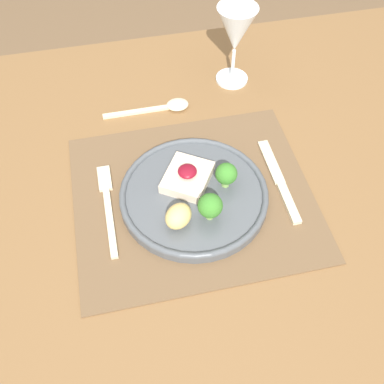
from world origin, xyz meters
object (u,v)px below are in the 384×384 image
knife (281,185)px  spoon (166,107)px  wine_glass_near (236,32)px  fork (108,202)px  dinner_plate (193,194)px

knife → spoon: size_ratio=1.09×
wine_glass_near → fork: bearing=-137.0°
knife → wine_glass_near: wine_glass_near is taller
knife → wine_glass_near: 0.34m
fork → knife: 0.32m
dinner_plate → spoon: (-0.00, 0.25, -0.01)m
dinner_plate → knife: 0.17m
knife → wine_glass_near: size_ratio=1.13×
knife → spoon: bearing=125.4°
spoon → wine_glass_near: size_ratio=1.04×
fork → spoon: spoon is taller
dinner_plate → knife: dinner_plate is taller
spoon → wine_glass_near: bearing=23.2°
fork → wine_glass_near: size_ratio=1.13×
knife → fork: bearing=176.7°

